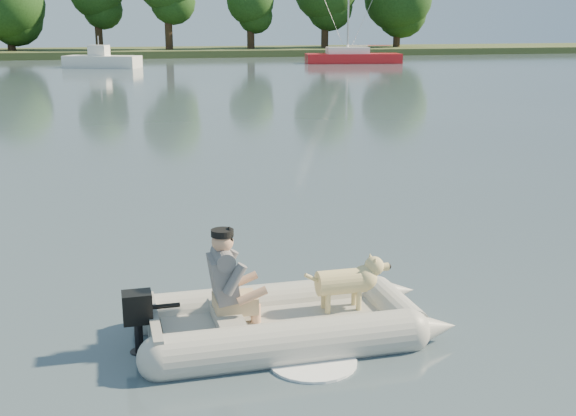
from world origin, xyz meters
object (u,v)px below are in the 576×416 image
object	(u,v)px
dinghy	(288,287)
dog	(341,286)
motorboat	(102,53)
sailboat	(352,57)
man	(225,275)

from	to	relation	value
dinghy	dog	xyz separation A→B (m)	(0.60, 0.05, -0.06)
motorboat	sailboat	world-z (taller)	sailboat
motorboat	sailboat	size ratio (longest dim) A/B	0.54
dog	sailboat	world-z (taller)	sailboat
dog	sailboat	size ratio (longest dim) A/B	0.09
man	dog	xyz separation A→B (m)	(1.24, 0.01, -0.24)
man	dog	world-z (taller)	man
man	dog	bearing A→B (deg)	0.00
motorboat	man	bearing A→B (deg)	-65.45
dog	dinghy	bearing A→B (deg)	-175.43
dinghy	motorboat	size ratio (longest dim) A/B	0.77
man	sailboat	distance (m)	49.40
dinghy	motorboat	xyz separation A→B (m)	(-1.61, 45.50, 0.48)
man	sailboat	world-z (taller)	sailboat
dinghy	motorboat	world-z (taller)	motorboat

